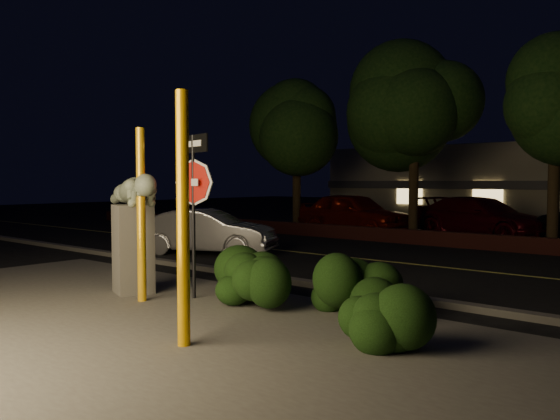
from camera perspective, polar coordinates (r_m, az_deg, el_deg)
The scene contains 21 objects.
ground at distance 17.61m, azimuth 16.49°, elevation -4.19°, with size 90.00×90.00×0.00m, color black.
patio at distance 8.79m, azimuth -13.63°, elevation -11.28°, with size 14.00×6.00×0.02m, color #4C4944.
road at distance 14.92m, azimuth 11.93°, elevation -5.40°, with size 80.00×8.00×0.01m, color black.
lane_marking at distance 14.92m, azimuth 11.93°, elevation -5.35°, with size 80.00×0.12×0.01m, color #C2C14D.
curb at distance 11.49m, azimuth 2.29°, elevation -7.57°, with size 80.00×0.25×0.12m, color #4C4944.
brick_wall at distance 18.78m, azimuth 18.06°, elevation -3.01°, with size 40.00×0.35×0.50m, color #4C1C18.
parking_lot at distance 24.17m, azimuth 23.04°, elevation -2.37°, with size 40.00×12.00×0.01m, color black.
building at distance 31.81m, azimuth 27.23°, elevation 2.37°, with size 22.00×10.20×4.00m.
tree_far_a at distance 24.38m, azimuth 1.76°, elevation 10.48°, with size 4.60×4.60×7.43m.
tree_far_b at distance 21.78m, azimuth 13.92°, elevation 13.19°, with size 5.20×5.20×8.41m.
tree_far_c at distance 19.69m, azimuth 26.95°, elevation 12.90°, with size 4.80×4.80×7.84m.
yellow_pole_left at distance 10.04m, azimuth -14.31°, elevation -0.56°, with size 0.16×0.16×3.12m, color yellow.
yellow_pole_right at distance 7.17m, azimuth -10.11°, elevation -1.02°, with size 0.17×0.17×3.34m, color #E79F06.
signpost at distance 10.08m, azimuth -9.05°, elevation 2.83°, with size 1.00×0.27×3.01m.
sculpture at distance 10.82m, azimuth -15.08°, elevation -1.06°, with size 2.11×1.26×2.31m.
hedge_center at distance 9.58m, azimuth -2.92°, elevation -6.65°, with size 2.16×1.01×1.12m, color black.
hedge_right at distance 9.06m, azimuth 7.91°, elevation -7.38°, with size 1.64×0.88×1.08m, color black.
hedge_far_right at distance 7.35m, azimuth 10.55°, elevation -10.35°, with size 1.37×0.86×0.95m, color black.
silver_sedan at distance 16.41m, azimuth -7.62°, elevation -2.26°, with size 1.42×4.08×1.34m, color #AFAFB4.
parked_car_red at distance 22.94m, azimuth 7.68°, elevation -0.31°, with size 2.02×5.01×1.71m, color maroon.
parked_car_darkred at distance 22.05m, azimuth 20.27°, elevation -0.77°, with size 2.21×5.43×1.58m, color #46060E.
Camera 1 is at (6.85, -6.08, 2.17)m, focal length 35.00 mm.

